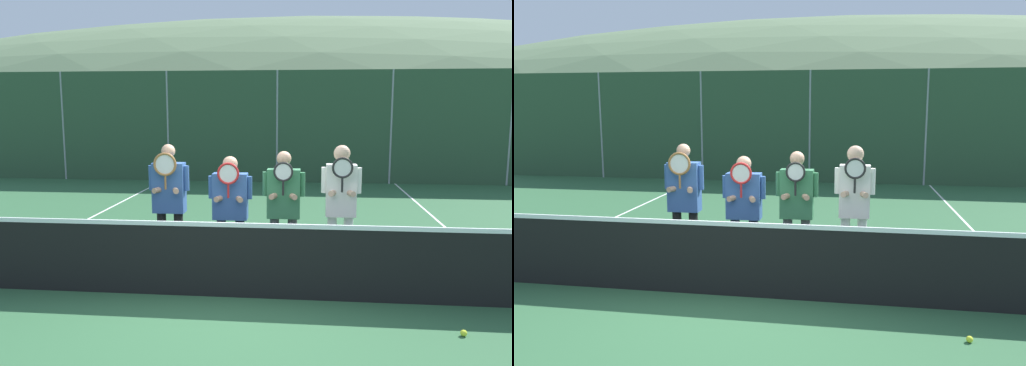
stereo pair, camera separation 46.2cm
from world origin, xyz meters
TOP-DOWN VIEW (x-y plane):
  - ground_plane at (0.00, 0.00)m, footprint 120.00×120.00m
  - hill_distant at (0.00, 50.03)m, footprint 111.66×62.03m
  - clubhouse_building at (-0.27, 18.06)m, footprint 23.29×5.50m
  - fence_back at (-0.00, 9.85)m, footprint 21.22×0.06m
  - tennis_net at (0.00, 0.00)m, footprint 9.98×0.09m
  - court_line_left_sideline at (-3.71, 3.00)m, footprint 0.05×16.00m
  - court_line_right_sideline at (3.71, 3.00)m, footprint 0.05×16.00m
  - player_leftmost at (-1.00, 0.84)m, footprint 0.58×0.34m
  - player_center_left at (-0.12, 0.84)m, footprint 0.62×0.34m
  - player_center_right at (0.62, 0.83)m, footprint 0.59×0.34m
  - player_rightmost at (1.40, 0.83)m, footprint 0.54×0.34m
  - car_far_left at (-7.27, 13.01)m, footprint 4.31×2.06m
  - car_left_of_center at (-2.24, 12.61)m, footprint 4.10×1.99m
  - car_center at (2.89, 13.14)m, footprint 4.51×1.91m
  - car_right_of_center at (8.01, 12.90)m, footprint 4.06×1.93m
  - tennis_ball_on_court at (2.59, -0.83)m, footprint 0.07×0.07m

SIDE VIEW (x-z plane):
  - ground_plane at x=0.00m, z-range 0.00..0.00m
  - hill_distant at x=0.00m, z-range -10.86..10.86m
  - court_line_left_sideline at x=-3.71m, z-range 0.00..0.01m
  - court_line_right_sideline at x=3.71m, z-range 0.00..0.01m
  - tennis_ball_on_court at x=2.59m, z-range 0.00..0.07m
  - tennis_net at x=0.00m, z-range -0.03..1.03m
  - car_left_of_center at x=-2.24m, z-range 0.02..1.76m
  - car_right_of_center at x=8.01m, z-range 0.01..1.83m
  - car_far_left at x=-7.27m, z-range 0.01..1.84m
  - car_center at x=2.89m, z-range 0.01..1.84m
  - player_center_left at x=-0.12m, z-range 0.17..1.87m
  - player_center_right at x=0.62m, z-range 0.16..1.94m
  - player_leftmost at x=-1.00m, z-range 0.16..2.03m
  - player_rightmost at x=1.40m, z-range 0.17..2.04m
  - fence_back at x=0.00m, z-range 0.00..3.52m
  - clubhouse_building at x=-0.27m, z-range 0.02..3.73m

